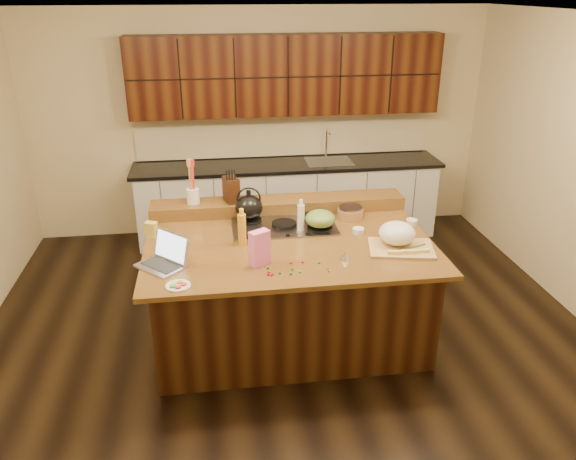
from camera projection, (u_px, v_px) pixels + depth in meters
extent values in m
cube|color=black|center=(289.00, 333.00, 5.10)|extent=(5.50, 5.00, 0.01)
cube|color=silver|center=(289.00, 15.00, 4.01)|extent=(5.50, 5.00, 0.01)
cube|color=#CBB98E|center=(260.00, 124.00, 6.83)|extent=(5.50, 0.01, 2.70)
cube|color=#CBB98E|center=(376.00, 400.00, 2.29)|extent=(5.50, 0.01, 2.70)
cube|color=black|center=(289.00, 291.00, 4.92)|extent=(2.22, 1.42, 0.88)
cube|color=black|center=(289.00, 243.00, 4.74)|extent=(2.40, 1.60, 0.04)
cube|color=black|center=(278.00, 205.00, 5.34)|extent=(2.40, 0.30, 0.12)
cube|color=gray|center=(284.00, 227.00, 5.00)|extent=(0.92, 0.52, 0.02)
cylinder|color=black|center=(249.00, 221.00, 5.07)|extent=(0.22, 0.22, 0.03)
cylinder|color=black|center=(315.00, 217.00, 5.15)|extent=(0.22, 0.22, 0.03)
cylinder|color=black|center=(252.00, 232.00, 4.83)|extent=(0.22, 0.22, 0.03)
cylinder|color=black|center=(320.00, 228.00, 4.91)|extent=(0.22, 0.22, 0.03)
cylinder|color=black|center=(284.00, 224.00, 4.99)|extent=(0.22, 0.22, 0.03)
cube|color=silver|center=(288.00, 201.00, 6.93)|extent=(3.60, 0.62, 0.90)
cube|color=black|center=(288.00, 165.00, 6.74)|extent=(3.70, 0.66, 0.04)
cube|color=gray|center=(329.00, 162.00, 6.80)|extent=(0.55, 0.42, 0.01)
cylinder|color=gray|center=(326.00, 143.00, 6.88)|extent=(0.02, 0.02, 0.36)
cube|color=black|center=(286.00, 75.00, 6.46)|extent=(3.60, 0.34, 0.90)
cube|color=#CBB98E|center=(284.00, 136.00, 6.91)|extent=(3.60, 0.03, 0.50)
ellipsoid|color=black|center=(249.00, 207.00, 5.02)|extent=(0.27, 0.27, 0.22)
ellipsoid|color=#5B8033|center=(320.00, 219.00, 4.88)|extent=(0.33, 0.33, 0.15)
cube|color=#B7B7BC|center=(161.00, 266.00, 4.29)|extent=(0.42, 0.42, 0.02)
cube|color=black|center=(160.00, 265.00, 4.28)|extent=(0.31, 0.31, 0.00)
cube|color=#B7B7BC|center=(171.00, 246.00, 4.32)|extent=(0.30, 0.30, 0.23)
cube|color=silver|center=(171.00, 247.00, 4.32)|extent=(0.27, 0.27, 0.19)
cylinder|color=gold|center=(242.00, 230.00, 4.61)|extent=(0.07, 0.07, 0.27)
cylinder|color=silver|center=(301.00, 218.00, 4.86)|extent=(0.08, 0.08, 0.25)
cube|color=tan|center=(401.00, 248.00, 4.57)|extent=(0.58, 0.47, 0.02)
ellipsoid|color=white|center=(397.00, 233.00, 4.59)|extent=(0.30, 0.30, 0.19)
cube|color=#EDD872|center=(395.00, 253.00, 4.44)|extent=(0.11, 0.03, 0.03)
cube|color=#EDD872|center=(409.00, 252.00, 4.45)|extent=(0.11, 0.03, 0.03)
cube|color=#EDD872|center=(422.00, 251.00, 4.47)|extent=(0.11, 0.03, 0.03)
cylinder|color=gray|center=(415.00, 247.00, 4.56)|extent=(0.20, 0.08, 0.01)
cylinder|color=white|center=(358.00, 231.00, 4.87)|extent=(0.12, 0.12, 0.04)
cylinder|color=white|center=(412.00, 222.00, 5.06)|extent=(0.13, 0.13, 0.04)
cylinder|color=white|center=(404.00, 236.00, 4.78)|extent=(0.13, 0.13, 0.04)
cylinder|color=#996B3F|center=(350.00, 213.00, 5.18)|extent=(0.30, 0.30, 0.09)
cone|color=silver|center=(346.00, 256.00, 4.40)|extent=(0.10, 0.10, 0.07)
cube|color=pink|center=(260.00, 248.00, 4.27)|extent=(0.17, 0.15, 0.28)
cylinder|color=white|center=(178.00, 286.00, 4.01)|extent=(0.19, 0.19, 0.01)
cube|color=gold|center=(151.00, 230.00, 4.78)|extent=(0.12, 0.10, 0.14)
cylinder|color=white|center=(193.00, 196.00, 5.19)|extent=(0.16, 0.16, 0.14)
cube|color=black|center=(231.00, 190.00, 5.21)|extent=(0.16, 0.21, 0.23)
ellipsoid|color=red|center=(291.00, 263.00, 4.34)|extent=(0.02, 0.02, 0.02)
ellipsoid|color=#198C26|center=(300.00, 272.00, 4.20)|extent=(0.02, 0.02, 0.02)
ellipsoid|color=red|center=(271.00, 275.00, 4.16)|extent=(0.02, 0.02, 0.02)
ellipsoid|color=#198C26|center=(319.00, 262.00, 4.34)|extent=(0.02, 0.02, 0.02)
ellipsoid|color=red|center=(272.00, 274.00, 4.17)|extent=(0.02, 0.02, 0.02)
ellipsoid|color=#198C26|center=(329.00, 271.00, 4.21)|extent=(0.02, 0.02, 0.02)
ellipsoid|color=red|center=(303.00, 262.00, 4.35)|extent=(0.02, 0.02, 0.02)
ellipsoid|color=#198C26|center=(292.00, 269.00, 4.25)|extent=(0.02, 0.02, 0.02)
ellipsoid|color=red|center=(269.00, 272.00, 4.20)|extent=(0.02, 0.02, 0.02)
ellipsoid|color=#198C26|center=(291.00, 274.00, 4.18)|extent=(0.02, 0.02, 0.02)
ellipsoid|color=red|center=(328.00, 269.00, 4.24)|extent=(0.02, 0.02, 0.02)
ellipsoid|color=#198C26|center=(280.00, 273.00, 4.19)|extent=(0.02, 0.02, 0.02)
ellipsoid|color=red|center=(268.00, 274.00, 4.17)|extent=(0.02, 0.02, 0.02)
ellipsoid|color=#198C26|center=(268.00, 268.00, 4.27)|extent=(0.02, 0.02, 0.02)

